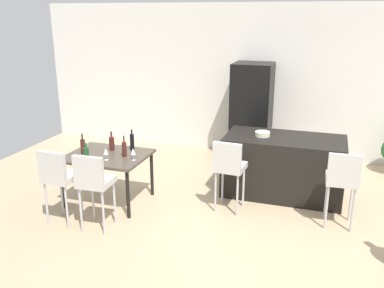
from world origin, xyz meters
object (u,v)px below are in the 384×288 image
object	(u,v)px
dining_table	(108,159)
wine_bottle_end	(112,143)
kitchen_island	(283,166)
wine_bottle_inner	(83,146)
wine_glass_near	(84,142)
dining_chair_far	(94,180)
dining_chair_near	(58,175)
wine_glass_left	(133,152)
fruit_bowl	(263,134)
bar_chair_middle	(342,178)
wine_bottle_corner	(86,155)
bar_chair_left	(229,165)
wine_bottle_far	(132,142)
refrigerator	(251,112)
wine_bottle_right	(124,149)
wine_glass_middle	(106,152)

from	to	relation	value
dining_table	wine_bottle_end	world-z (taller)	wine_bottle_end
kitchen_island	wine_bottle_end	world-z (taller)	wine_bottle_end
wine_bottle_inner	wine_glass_near	distance (m)	0.16
dining_chair_far	wine_glass_near	distance (m)	1.14
dining_chair_near	wine_glass_left	world-z (taller)	dining_chair_near
dining_chair_near	fruit_bowl	xyz separation A→B (m)	(2.35, 1.87, 0.26)
kitchen_island	bar_chair_middle	world-z (taller)	bar_chair_middle
dining_chair_far	wine_glass_near	bearing A→B (deg)	127.79
dining_chair_near	wine_bottle_corner	size ratio (longest dim) A/B	3.72
bar_chair_left	wine_glass_left	distance (m)	1.35
dining_chair_near	wine_glass_left	distance (m)	1.04
wine_bottle_far	wine_glass_near	size ratio (longest dim) A/B	1.85
wine_bottle_far	wine_bottle_corner	world-z (taller)	wine_bottle_far
refrigerator	dining_table	bearing A→B (deg)	-122.52
wine_glass_near	wine_bottle_inner	bearing A→B (deg)	-61.69
dining_chair_far	wine_glass_near	size ratio (longest dim) A/B	6.03
bar_chair_left	wine_bottle_right	bearing A→B (deg)	-170.68
kitchen_island	wine_bottle_corner	xyz separation A→B (m)	(-2.53, -1.46, 0.39)
kitchen_island	wine_bottle_inner	distance (m)	3.03
wine_bottle_right	refrigerator	distance (m)	2.90
wine_bottle_corner	wine_glass_near	distance (m)	0.55
kitchen_island	refrigerator	distance (m)	1.74
dining_chair_far	fruit_bowl	size ratio (longest dim) A/B	4.63
dining_chair_near	wine_bottle_inner	size ratio (longest dim) A/B	3.42
wine_bottle_right	wine_glass_middle	distance (m)	0.28
dining_table	wine_bottle_inner	bearing A→B (deg)	-167.00
kitchen_island	wine_bottle_inner	xyz separation A→B (m)	(-2.77, -1.16, 0.40)
wine_bottle_inner	wine_glass_left	world-z (taller)	wine_bottle_inner
wine_bottle_corner	wine_glass_left	world-z (taller)	wine_bottle_corner
wine_bottle_far	wine_bottle_inner	world-z (taller)	wine_bottle_far
dining_chair_near	wine_glass_middle	xyz separation A→B (m)	(0.36, 0.61, 0.17)
bar_chair_middle	fruit_bowl	size ratio (longest dim) A/B	4.63
wine_bottle_inner	wine_bottle_right	size ratio (longest dim) A/B	0.99
wine_glass_left	fruit_bowl	distance (m)	1.99
wine_bottle_end	wine_glass_middle	xyz separation A→B (m)	(0.13, -0.41, 0.02)
bar_chair_middle	wine_bottle_far	world-z (taller)	wine_bottle_far
refrigerator	wine_glass_left	bearing A→B (deg)	-113.62
dining_table	dining_chair_far	world-z (taller)	dining_chair_far
dining_table	wine_bottle_inner	world-z (taller)	wine_bottle_inner
bar_chair_middle	dining_chair_far	bearing A→B (deg)	-160.35
wine_bottle_corner	wine_bottle_end	bearing A→B (deg)	82.53
wine_bottle_right	fruit_bowl	bearing A→B (deg)	30.13
wine_bottle_corner	wine_glass_middle	xyz separation A→B (m)	(0.21, 0.17, 0.01)
bar_chair_middle	wine_bottle_corner	distance (m)	3.42
fruit_bowl	dining_chair_far	bearing A→B (deg)	-134.24
refrigerator	fruit_bowl	xyz separation A→B (m)	(0.45, -1.52, 0.04)
dining_chair_near	wine_bottle_right	xyz separation A→B (m)	(0.54, 0.83, 0.16)
wine_bottle_end	wine_glass_left	bearing A→B (deg)	-31.11
bar_chair_middle	wine_bottle_far	size ratio (longest dim) A/B	3.26
bar_chair_left	refrigerator	distance (m)	2.34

